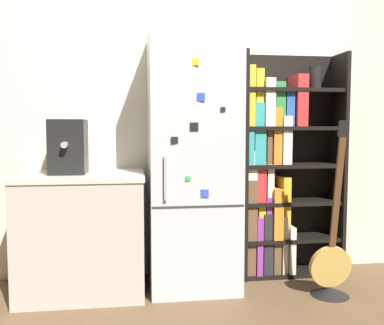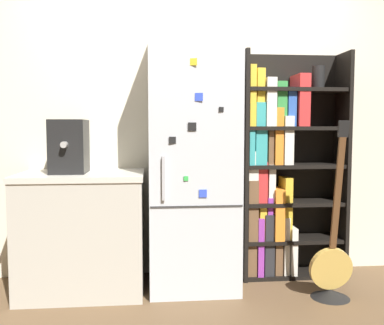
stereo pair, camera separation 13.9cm
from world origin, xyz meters
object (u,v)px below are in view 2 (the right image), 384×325
(bookshelf, at_px, (278,171))
(guitar, at_px, (331,273))
(refrigerator, at_px, (193,163))
(espresso_machine, at_px, (69,146))

(bookshelf, xyz_separation_m, guitar, (0.24, -0.53, -0.68))
(bookshelf, height_order, guitar, bookshelf)
(refrigerator, height_order, espresso_machine, refrigerator)
(refrigerator, relative_size, guitar, 1.51)
(bookshelf, distance_m, guitar, 0.89)
(refrigerator, bearing_deg, bookshelf, 13.71)
(refrigerator, relative_size, bookshelf, 1.05)
(bookshelf, bearing_deg, guitar, -65.70)
(guitar, bearing_deg, bookshelf, 114.30)
(refrigerator, relative_size, espresso_machine, 4.91)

